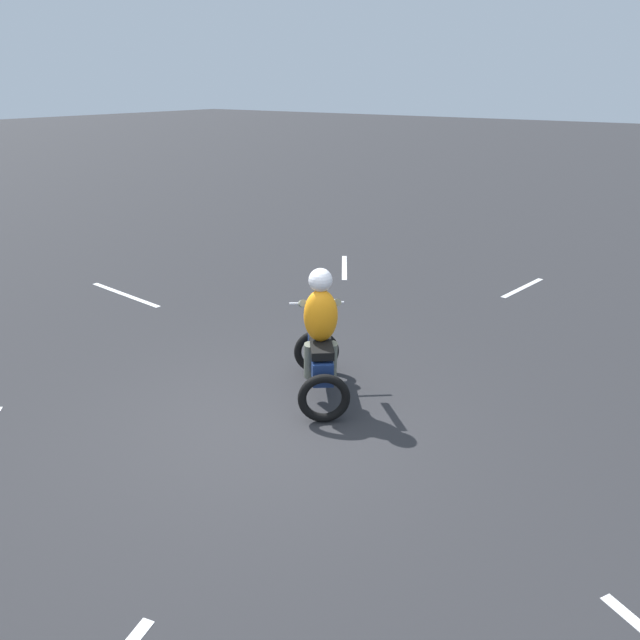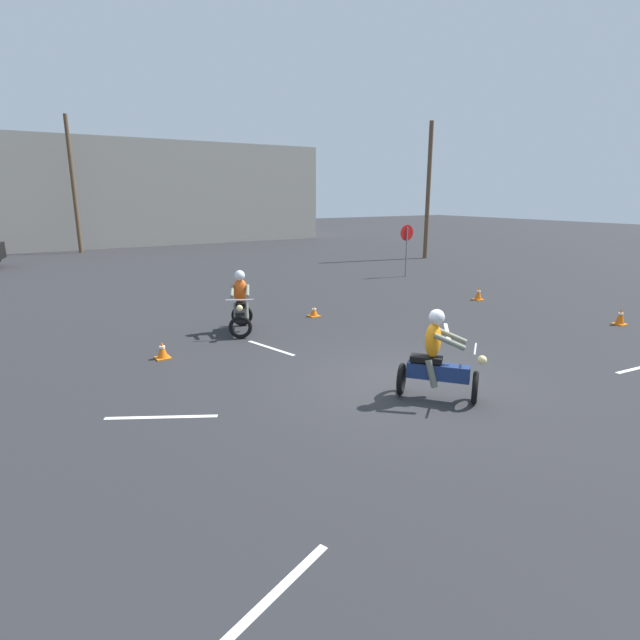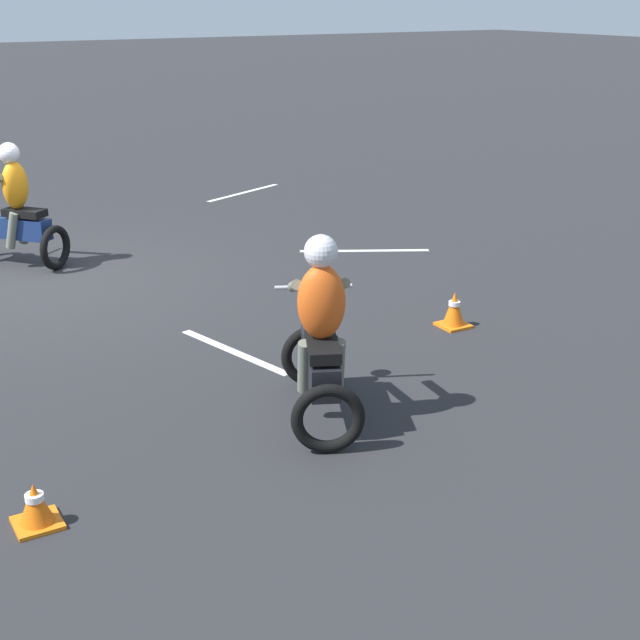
% 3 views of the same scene
% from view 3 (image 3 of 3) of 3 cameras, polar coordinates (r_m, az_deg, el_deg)
% --- Properties ---
extents(ground_plane, '(120.00, 120.00, 0.00)m').
position_cam_3_polar(ground_plane, '(11.94, -17.88, 2.25)').
color(ground_plane, '#28282B').
extents(motorcycle_rider_foreground, '(1.35, 1.46, 1.66)m').
position_cam_3_polar(motorcycle_rider_foreground, '(12.65, -19.04, 6.52)').
color(motorcycle_rider_foreground, black).
rests_on(motorcycle_rider_foreground, ground).
extents(motorcycle_rider_background, '(1.14, 1.53, 1.66)m').
position_cam_3_polar(motorcycle_rider_background, '(7.51, 0.03, -1.34)').
color(motorcycle_rider_background, black).
rests_on(motorcycle_rider_background, ground).
extents(traffic_cone_near_left, '(0.32, 0.32, 0.32)m').
position_cam_3_polar(traffic_cone_near_left, '(6.59, -17.76, -11.25)').
color(traffic_cone_near_left, orange).
rests_on(traffic_cone_near_left, ground).
extents(traffic_cone_mid_left, '(0.32, 0.32, 0.40)m').
position_cam_3_polar(traffic_cone_mid_left, '(9.94, 8.58, 0.63)').
color(traffic_cone_mid_left, orange).
rests_on(traffic_cone_mid_left, ground).
extents(lane_stripe_n, '(0.50, 1.64, 0.01)m').
position_cam_3_polar(lane_stripe_n, '(9.24, -5.54, -2.02)').
color(lane_stripe_n, silver).
rests_on(lane_stripe_n, ground).
extents(lane_stripe_nw, '(1.68, 0.97, 0.01)m').
position_cam_3_polar(lane_stripe_nw, '(12.83, 2.86, 4.46)').
color(lane_stripe_nw, silver).
rests_on(lane_stripe_nw, ground).
extents(lane_stripe_sw, '(1.78, 0.82, 0.01)m').
position_cam_3_polar(lane_stripe_sw, '(16.70, -4.90, 8.13)').
color(lane_stripe_sw, silver).
rests_on(lane_stripe_sw, ground).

